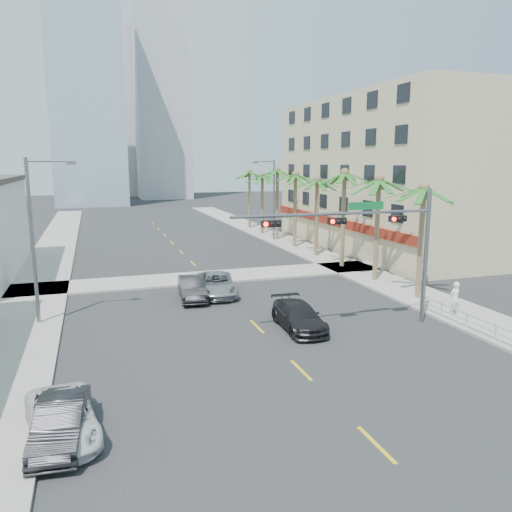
{
  "coord_description": "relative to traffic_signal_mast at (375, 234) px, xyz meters",
  "views": [
    {
      "loc": [
        -8.04,
        -14.42,
        8.75
      ],
      "look_at": [
        0.59,
        11.98,
        3.5
      ],
      "focal_mm": 35.0,
      "sensor_mm": 36.0,
      "label": 1
    }
  ],
  "objects": [
    {
      "name": "palm_tree_5",
      "position": [
        5.82,
        30.05,
        2.72
      ],
      "size": [
        4.8,
        4.8,
        8.52
      ],
      "color": "brown",
      "rests_on": "ground"
    },
    {
      "name": "car_lane_right",
      "position": [
        -3.78,
        1.05,
        -4.37
      ],
      "size": [
        2.14,
        4.86,
        1.39
      ],
      "primitive_type": "imported",
      "rotation": [
        0.0,
        0.0,
        -0.04
      ],
      "color": "black",
      "rests_on": "ground"
    },
    {
      "name": "streetlight_left",
      "position": [
        -16.78,
        6.05,
        -0.0
      ],
      "size": [
        2.55,
        0.25,
        9.0
      ],
      "color": "slate",
      "rests_on": "ground"
    },
    {
      "name": "palm_tree_4",
      "position": [
        5.82,
        24.85,
        2.37
      ],
      "size": [
        4.8,
        4.8,
        8.16
      ],
      "color": "brown",
      "rests_on": "ground"
    },
    {
      "name": "tower_far_right",
      "position": [
        3.22,
        102.05,
        24.94
      ],
      "size": [
        12.0,
        12.0,
        60.0
      ],
      "primitive_type": "cube",
      "color": "#ADADB2",
      "rests_on": "ground"
    },
    {
      "name": "car_lane_center",
      "position": [
        -6.29,
        9.18,
        -4.33
      ],
      "size": [
        3.13,
        5.55,
        1.46
      ],
      "primitive_type": "imported",
      "rotation": [
        0.0,
        0.0,
        -0.14
      ],
      "color": "#A6A6AB",
      "rests_on": "ground"
    },
    {
      "name": "guardrail",
      "position": [
        4.52,
        -1.95,
        -4.39
      ],
      "size": [
        0.08,
        8.08,
        1.0
      ],
      "color": "silver",
      "rests_on": "ground"
    },
    {
      "name": "sidewalk_left",
      "position": [
        -17.78,
        12.05,
        -4.99
      ],
      "size": [
        4.0,
        120.0,
        0.15
      ],
      "primitive_type": "cube",
      "color": "gray",
      "rests_on": "ground"
    },
    {
      "name": "ground",
      "position": [
        -5.78,
        -7.95,
        -5.06
      ],
      "size": [
        260.0,
        260.0,
        0.0
      ],
      "primitive_type": "plane",
      "color": "#262628",
      "rests_on": "ground"
    },
    {
      "name": "tower_far_center",
      "position": [
        -8.78,
        117.05,
        15.94
      ],
      "size": [
        16.0,
        16.0,
        42.0
      ],
      "primitive_type": "cube",
      "color": "#ADADB2",
      "rests_on": "ground"
    },
    {
      "name": "palm_tree_2",
      "position": [
        5.82,
        14.45,
        2.72
      ],
      "size": [
        4.8,
        4.8,
        8.52
      ],
      "color": "brown",
      "rests_on": "ground"
    },
    {
      "name": "sidewalk_cross",
      "position": [
        -5.78,
        14.05,
        -4.99
      ],
      "size": [
        80.0,
        4.0,
        0.15
      ],
      "primitive_type": "cube",
      "color": "gray",
      "rests_on": "ground"
    },
    {
      "name": "streetlight_right",
      "position": [
        5.21,
        30.05,
        -0.0
      ],
      "size": [
        2.55,
        0.25,
        9.0
      ],
      "color": "slate",
      "rests_on": "ground"
    },
    {
      "name": "building_right",
      "position": [
        16.21,
        22.05,
        2.43
      ],
      "size": [
        15.25,
        28.0,
        15.0
      ],
      "color": "#C4B58A",
      "rests_on": "ground"
    },
    {
      "name": "traffic_signal_mast",
      "position": [
        0.0,
        0.0,
        0.0
      ],
      "size": [
        11.12,
        0.54,
        7.2
      ],
      "color": "slate",
      "rests_on": "ground"
    },
    {
      "name": "palm_tree_1",
      "position": [
        5.82,
        9.25,
        2.37
      ],
      "size": [
        4.8,
        4.8,
        8.16
      ],
      "color": "brown",
      "rests_on": "ground"
    },
    {
      "name": "car_parked_mid",
      "position": [
        -15.18,
        -6.72,
        -4.39
      ],
      "size": [
        1.82,
        4.23,
        1.35
      ],
      "primitive_type": "imported",
      "rotation": [
        0.0,
        0.0,
        -0.1
      ],
      "color": "black",
      "rests_on": "ground"
    },
    {
      "name": "palm_tree_6",
      "position": [
        5.82,
        35.25,
        2.02
      ],
      "size": [
        4.8,
        4.8,
        7.8
      ],
      "color": "brown",
      "rests_on": "ground"
    },
    {
      "name": "sidewalk_right",
      "position": [
        6.22,
        12.05,
        -4.99
      ],
      "size": [
        4.0,
        120.0,
        0.15
      ],
      "primitive_type": "cube",
      "color": "gray",
      "rests_on": "ground"
    },
    {
      "name": "palm_tree_7",
      "position": [
        5.82,
        40.45,
        2.37
      ],
      "size": [
        4.8,
        4.8,
        8.16
      ],
      "color": "brown",
      "rests_on": "ground"
    },
    {
      "name": "tower_far_left",
      "position": [
        -13.78,
        87.05,
        18.94
      ],
      "size": [
        14.0,
        14.0,
        48.0
      ],
      "primitive_type": "cube",
      "color": "#99B2C6",
      "rests_on": "ground"
    },
    {
      "name": "car_lane_left",
      "position": [
        -8.05,
        8.57,
        -4.33
      ],
      "size": [
        1.96,
        4.58,
        1.47
      ],
      "primitive_type": "imported",
      "rotation": [
        0.0,
        0.0,
        -0.09
      ],
      "color": "black",
      "rests_on": "ground"
    },
    {
      "name": "car_parked_far",
      "position": [
        -15.18,
        -6.38,
        -4.43
      ],
      "size": [
        2.69,
        4.79,
        1.26
      ],
      "primitive_type": "imported",
      "rotation": [
        0.0,
        0.0,
        0.14
      ],
      "color": "silver",
      "rests_on": "ground"
    },
    {
      "name": "palm_tree_0",
      "position": [
        5.82,
        4.05,
        2.02
      ],
      "size": [
        4.8,
        4.8,
        7.8
      ],
      "color": "brown",
      "rests_on": "ground"
    },
    {
      "name": "pedestrian",
      "position": [
        5.45,
        0.17,
        -3.95
      ],
      "size": [
        0.78,
        0.59,
        1.93
      ],
      "primitive_type": "imported",
      "rotation": [
        0.0,
        0.0,
        3.33
      ],
      "color": "white",
      "rests_on": "sidewalk_right"
    },
    {
      "name": "palm_tree_3",
      "position": [
        5.82,
        19.65,
        2.02
      ],
      "size": [
        4.8,
        4.8,
        7.8
      ],
      "color": "brown",
      "rests_on": "ground"
    }
  ]
}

